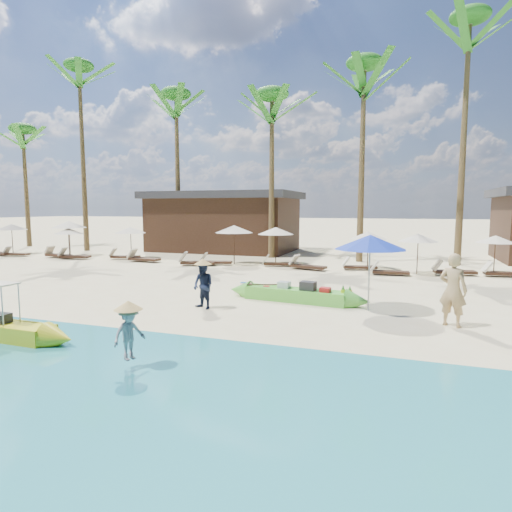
% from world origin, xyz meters
% --- Properties ---
extents(ground, '(240.00, 240.00, 0.00)m').
position_xyz_m(ground, '(0.00, 0.00, 0.00)').
color(ground, beige).
rests_on(ground, ground).
extents(wet_sand_strip, '(240.00, 4.50, 0.01)m').
position_xyz_m(wet_sand_strip, '(0.00, -5.00, 0.00)').
color(wet_sand_strip, tan).
rests_on(wet_sand_strip, ground).
extents(green_canoe, '(5.59, 1.13, 0.71)m').
position_xyz_m(green_canoe, '(1.18, 2.22, 0.24)').
color(green_canoe, '#58C33B').
rests_on(green_canoe, ground).
extents(tourist, '(0.85, 0.73, 1.96)m').
position_xyz_m(tourist, '(5.85, 0.60, 0.98)').
color(tourist, tan).
rests_on(tourist, ground).
extents(vendor_green, '(0.87, 0.79, 1.46)m').
position_xyz_m(vendor_green, '(-1.30, 0.24, 0.73)').
color(vendor_green, '#141D37').
rests_on(vendor_green, ground).
extents(vendor_yellow, '(0.61, 0.78, 1.06)m').
position_xyz_m(vendor_yellow, '(-0.45, -4.77, 0.71)').
color(vendor_yellow, gray).
rests_on(vendor_yellow, ground).
extents(blue_umbrella, '(2.18, 2.18, 2.34)m').
position_xyz_m(blue_umbrella, '(3.61, 1.66, 2.12)').
color(blue_umbrella, '#99999E').
rests_on(blue_umbrella, ground).
extents(resort_parasol_0, '(2.00, 2.00, 2.06)m').
position_xyz_m(resort_parasol_0, '(-20.72, 10.47, 1.86)').
color(resort_parasol_0, '#361F16').
rests_on(resort_parasol_0, ground).
extents(resort_parasol_1, '(2.23, 2.23, 2.29)m').
position_xyz_m(resort_parasol_1, '(-16.22, 10.89, 2.07)').
color(resort_parasol_1, '#361F16').
rests_on(resort_parasol_1, ground).
extents(lounger_1_left, '(1.73, 0.81, 0.57)m').
position_xyz_m(lounger_1_left, '(-19.45, 9.52, 0.19)').
color(lounger_1_left, '#361F16').
rests_on(lounger_1_left, ground).
extents(lounger_1_right, '(1.98, 0.82, 0.65)m').
position_xyz_m(lounger_1_right, '(-16.17, 9.69, 0.22)').
color(lounger_1_right, '#361F16').
rests_on(lounger_1_right, ground).
extents(resort_parasol_2, '(1.80, 1.80, 1.86)m').
position_xyz_m(resort_parasol_2, '(-15.73, 10.27, 1.67)').
color(resort_parasol_2, '#361F16').
rests_on(resort_parasol_2, ground).
extents(lounger_2_left, '(1.97, 1.05, 0.64)m').
position_xyz_m(lounger_2_left, '(-14.66, 9.41, 0.21)').
color(lounger_2_left, '#361F16').
rests_on(lounger_2_left, ground).
extents(resort_parasol_3, '(1.91, 1.91, 1.97)m').
position_xyz_m(resort_parasol_3, '(-11.50, 10.93, 1.78)').
color(resort_parasol_3, '#361F16').
rests_on(resort_parasol_3, ground).
extents(lounger_3_left, '(1.91, 1.07, 0.62)m').
position_xyz_m(lounger_3_left, '(-11.71, 10.39, 0.21)').
color(lounger_3_left, '#361F16').
rests_on(lounger_3_left, ground).
extents(lounger_3_right, '(1.99, 0.65, 0.67)m').
position_xyz_m(lounger_3_right, '(-9.86, 9.67, 0.22)').
color(lounger_3_right, '#361F16').
rests_on(lounger_3_right, ground).
extents(resort_parasol_4, '(2.12, 2.12, 2.19)m').
position_xyz_m(resort_parasol_4, '(-4.39, 10.49, 1.97)').
color(resort_parasol_4, '#361F16').
rests_on(resort_parasol_4, ground).
extents(lounger_4_left, '(2.07, 1.14, 0.67)m').
position_xyz_m(lounger_4_left, '(-6.15, 9.20, 0.22)').
color(lounger_4_left, '#361F16').
rests_on(lounger_4_left, ground).
extents(lounger_4_right, '(1.84, 0.93, 0.60)m').
position_xyz_m(lounger_4_right, '(-5.30, 9.84, 0.20)').
color(lounger_4_right, '#361F16').
rests_on(lounger_4_right, ground).
extents(resort_parasol_5, '(2.02, 2.02, 2.08)m').
position_xyz_m(resort_parasol_5, '(-2.17, 11.22, 1.87)').
color(resort_parasol_5, '#361F16').
rests_on(resort_parasol_5, ground).
extents(lounger_5_left, '(1.69, 0.79, 0.55)m').
position_xyz_m(lounger_5_left, '(-1.91, 10.43, 0.18)').
color(lounger_5_left, '#361F16').
rests_on(lounger_5_left, ground).
extents(resort_parasol_6, '(1.89, 1.89, 1.95)m').
position_xyz_m(resort_parasol_6, '(2.87, 10.77, 1.76)').
color(resort_parasol_6, '#361F16').
rests_on(resort_parasol_6, ground).
extents(lounger_6_left, '(2.01, 1.01, 0.65)m').
position_xyz_m(lounger_6_left, '(-0.11, 9.70, 0.22)').
color(lounger_6_left, '#361F16').
rests_on(lounger_6_left, ground).
extents(lounger_6_right, '(1.83, 0.93, 0.60)m').
position_xyz_m(lounger_6_right, '(2.41, 10.44, 0.20)').
color(lounger_6_right, '#361F16').
rests_on(lounger_6_right, ground).
extents(resort_parasol_7, '(1.88, 1.88, 1.93)m').
position_xyz_m(resort_parasol_7, '(5.23, 9.91, 1.74)').
color(resort_parasol_7, '#361F16').
rests_on(resort_parasol_7, ground).
extents(lounger_7_left, '(1.79, 0.67, 0.60)m').
position_xyz_m(lounger_7_left, '(3.93, 9.14, 0.20)').
color(lounger_7_left, '#361F16').
rests_on(lounger_7_left, ground).
extents(lounger_7_right, '(2.03, 0.98, 0.66)m').
position_xyz_m(lounger_7_right, '(6.76, 10.09, 0.22)').
color(lounger_7_right, '#361F16').
rests_on(lounger_7_right, ground).
extents(resort_parasol_8, '(1.79, 1.79, 1.84)m').
position_xyz_m(resort_parasol_8, '(8.73, 11.31, 1.66)').
color(resort_parasol_8, '#361F16').
rests_on(resort_parasol_8, ground).
extents(lounger_8_left, '(1.87, 0.74, 0.62)m').
position_xyz_m(lounger_8_left, '(8.88, 10.36, 0.21)').
color(lounger_8_left, '#361F16').
rests_on(lounger_8_left, ground).
extents(palm_0, '(2.08, 2.08, 9.90)m').
position_xyz_m(palm_0, '(-24.62, 15.48, 8.11)').
color(palm_0, brown).
rests_on(palm_0, ground).
extents(palm_1, '(2.08, 2.08, 13.60)m').
position_xyz_m(palm_1, '(-17.59, 14.06, 10.82)').
color(palm_1, brown).
rests_on(palm_1, ground).
extents(palm_2, '(2.08, 2.08, 11.33)m').
position_xyz_m(palm_2, '(-10.45, 15.08, 9.18)').
color(palm_2, brown).
rests_on(palm_2, ground).
extents(palm_3, '(2.08, 2.08, 10.52)m').
position_xyz_m(palm_3, '(-3.36, 14.27, 8.58)').
color(palm_3, brown).
rests_on(palm_3, ground).
extents(palm_4, '(2.08, 2.08, 11.70)m').
position_xyz_m(palm_4, '(2.15, 14.01, 9.45)').
color(palm_4, brown).
rests_on(palm_4, ground).
extents(palm_5, '(2.08, 2.08, 13.60)m').
position_xyz_m(palm_5, '(7.45, 14.38, 10.82)').
color(palm_5, brown).
rests_on(palm_5, ground).
extents(pavilion_west, '(10.80, 6.60, 4.30)m').
position_xyz_m(pavilion_west, '(-8.00, 17.50, 2.19)').
color(pavilion_west, '#361F16').
rests_on(pavilion_west, ground).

